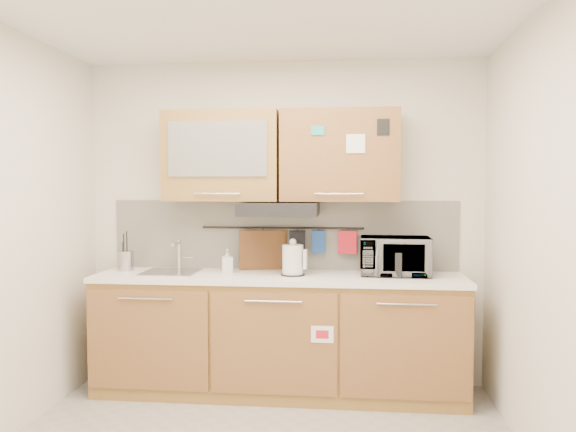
# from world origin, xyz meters

# --- Properties ---
(ceiling) EXTENTS (3.20, 3.20, 0.00)m
(ceiling) POSITION_xyz_m (0.00, 0.00, 2.60)
(ceiling) COLOR white
(ceiling) RESTS_ON wall_back
(wall_back) EXTENTS (3.20, 0.00, 3.20)m
(wall_back) POSITION_xyz_m (0.00, 1.50, 1.30)
(wall_back) COLOR silver
(wall_back) RESTS_ON ground
(wall_right) EXTENTS (0.00, 3.00, 3.00)m
(wall_right) POSITION_xyz_m (1.60, 0.00, 1.30)
(wall_right) COLOR silver
(wall_right) RESTS_ON ground
(base_cabinet) EXTENTS (2.80, 0.64, 0.88)m
(base_cabinet) POSITION_xyz_m (0.00, 1.19, 0.41)
(base_cabinet) COLOR #AB7E3C
(base_cabinet) RESTS_ON floor
(countertop) EXTENTS (2.82, 0.62, 0.04)m
(countertop) POSITION_xyz_m (0.00, 1.19, 0.90)
(countertop) COLOR white
(countertop) RESTS_ON base_cabinet
(backsplash) EXTENTS (2.80, 0.02, 0.56)m
(backsplash) POSITION_xyz_m (0.00, 1.49, 1.20)
(backsplash) COLOR silver
(backsplash) RESTS_ON countertop
(upper_cabinets) EXTENTS (1.82, 0.37, 0.70)m
(upper_cabinets) POSITION_xyz_m (-0.00, 1.32, 1.83)
(upper_cabinets) COLOR #AB7E3C
(upper_cabinets) RESTS_ON wall_back
(range_hood) EXTENTS (0.60, 0.46, 0.10)m
(range_hood) POSITION_xyz_m (0.00, 1.25, 1.42)
(range_hood) COLOR black
(range_hood) RESTS_ON upper_cabinets
(sink) EXTENTS (0.42, 0.40, 0.26)m
(sink) POSITION_xyz_m (-0.85, 1.21, 0.92)
(sink) COLOR silver
(sink) RESTS_ON countertop
(utensil_rail) EXTENTS (1.30, 0.02, 0.02)m
(utensil_rail) POSITION_xyz_m (0.00, 1.45, 1.26)
(utensil_rail) COLOR black
(utensil_rail) RESTS_ON backsplash
(utensil_crock) EXTENTS (0.15, 0.15, 0.32)m
(utensil_crock) POSITION_xyz_m (-1.24, 1.27, 1.00)
(utensil_crock) COLOR #AAABAF
(utensil_crock) RESTS_ON countertop
(kettle) EXTENTS (0.21, 0.20, 0.28)m
(kettle) POSITION_xyz_m (0.11, 1.17, 1.03)
(kettle) COLOR silver
(kettle) RESTS_ON countertop
(toaster) EXTENTS (0.28, 0.22, 0.19)m
(toaster) POSITION_xyz_m (0.82, 1.20, 1.02)
(toaster) COLOR black
(toaster) RESTS_ON countertop
(microwave) EXTENTS (0.53, 0.37, 0.29)m
(microwave) POSITION_xyz_m (0.88, 1.27, 1.06)
(microwave) COLOR #999999
(microwave) RESTS_ON countertop
(soap_bottle) EXTENTS (0.10, 0.10, 0.18)m
(soap_bottle) POSITION_xyz_m (-0.42, 1.27, 1.01)
(soap_bottle) COLOR #999999
(soap_bottle) RESTS_ON countertop
(cutting_board) EXTENTS (0.38, 0.12, 0.48)m
(cutting_board) POSITION_xyz_m (-0.15, 1.44, 1.00)
(cutting_board) COLOR brown
(cutting_board) RESTS_ON utensil_rail
(oven_mitt) EXTENTS (0.11, 0.03, 0.18)m
(oven_mitt) POSITION_xyz_m (0.29, 1.44, 1.15)
(oven_mitt) COLOR #1F4492
(oven_mitt) RESTS_ON utensil_rail
(dark_pouch) EXTENTS (0.13, 0.05, 0.20)m
(dark_pouch) POSITION_xyz_m (0.12, 1.44, 1.14)
(dark_pouch) COLOR black
(dark_pouch) RESTS_ON utensil_rail
(pot_holder) EXTENTS (0.15, 0.05, 0.18)m
(pot_holder) POSITION_xyz_m (0.53, 1.44, 1.15)
(pot_holder) COLOR red
(pot_holder) RESTS_ON utensil_rail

